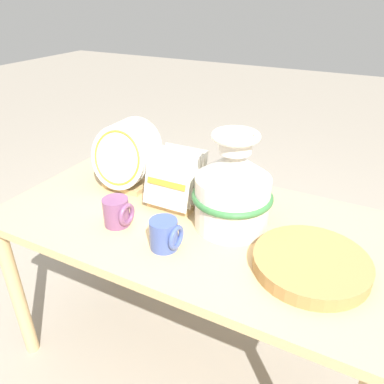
{
  "coord_description": "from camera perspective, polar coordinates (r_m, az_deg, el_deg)",
  "views": [
    {
      "loc": [
        0.54,
        -1.03,
        1.47
      ],
      "look_at": [
        0.0,
        0.0,
        0.83
      ],
      "focal_mm": 35.0,
      "sensor_mm": 36.0,
      "label": 1
    }
  ],
  "objects": [
    {
      "name": "display_table",
      "position": [
        1.43,
        0.0,
        -6.88
      ],
      "size": [
        1.42,
        0.76,
        0.72
      ],
      "color": "tan",
      "rests_on": "ground_plane"
    },
    {
      "name": "mug_plum_glaze",
      "position": [
        1.35,
        -11.3,
        -3.02
      ],
      "size": [
        0.1,
        0.09,
        0.1
      ],
      "color": "#7A4770",
      "rests_on": "display_table"
    },
    {
      "name": "dish_rack_square_plates",
      "position": [
        1.44,
        -2.48,
        1.18
      ],
      "size": [
        0.19,
        0.19,
        0.21
      ],
      "color": "tan",
      "rests_on": "display_table"
    },
    {
      "name": "mug_cobalt_glaze",
      "position": [
        1.21,
        -4.12,
        -6.48
      ],
      "size": [
        0.1,
        0.09,
        0.1
      ],
      "color": "#42569E",
      "rests_on": "display_table"
    },
    {
      "name": "wicker_charger_stack",
      "position": [
        1.19,
        17.68,
        -10.33
      ],
      "size": [
        0.35,
        0.35,
        0.04
      ],
      "color": "#AD7F47",
      "rests_on": "display_table"
    },
    {
      "name": "dish_rack_round_plates",
      "position": [
        1.57,
        -10.05,
        5.01
      ],
      "size": [
        0.26,
        0.21,
        0.28
      ],
      "color": "tan",
      "rests_on": "display_table"
    },
    {
      "name": "ground_plane",
      "position": [
        1.87,
        0.0,
        -22.98
      ],
      "size": [
        14.0,
        14.0,
        0.0
      ],
      "primitive_type": "plane",
      "color": "gray"
    },
    {
      "name": "ceramic_vase",
      "position": [
        1.28,
        6.23,
        0.6
      ],
      "size": [
        0.28,
        0.28,
        0.35
      ],
      "color": "white",
      "rests_on": "display_table"
    }
  ]
}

